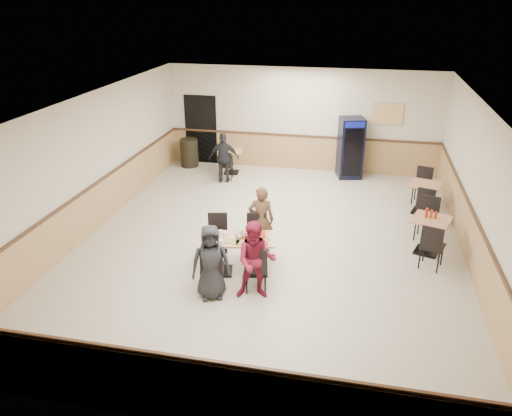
% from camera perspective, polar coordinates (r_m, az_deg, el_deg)
% --- Properties ---
extents(ground, '(10.00, 10.00, 0.00)m').
position_cam_1_polar(ground, '(10.71, 1.60, -4.08)').
color(ground, beige).
rests_on(ground, ground).
extents(room_shell, '(10.00, 10.00, 10.00)m').
position_cam_1_polar(room_shell, '(12.67, 11.70, 2.80)').
color(room_shell, silver).
rests_on(room_shell, ground).
extents(main_table, '(1.47, 0.95, 0.73)m').
position_cam_1_polar(main_table, '(9.45, -2.05, -4.78)').
color(main_table, black).
rests_on(main_table, ground).
extents(main_chairs, '(1.51, 1.81, 0.92)m').
position_cam_1_polar(main_chairs, '(9.46, -2.35, -4.90)').
color(main_chairs, black).
rests_on(main_chairs, ground).
extents(diner_woman_left, '(0.78, 0.65, 1.38)m').
position_cam_1_polar(diner_woman_left, '(8.66, -5.19, -6.19)').
color(diner_woman_left, black).
rests_on(diner_woman_left, ground).
extents(diner_woman_right, '(0.79, 0.66, 1.44)m').
position_cam_1_polar(diner_woman_right, '(8.60, -0.00, -6.03)').
color(diner_woman_right, maroon).
rests_on(diner_woman_right, ground).
extents(diner_man_opposite, '(0.57, 0.42, 1.44)m').
position_cam_1_polar(diner_man_opposite, '(10.08, 0.59, -1.38)').
color(diner_man_opposite, brown).
rests_on(diner_man_opposite, ground).
extents(lone_diner, '(0.87, 0.48, 1.41)m').
position_cam_1_polar(lone_diner, '(13.93, -3.68, 5.72)').
color(lone_diner, black).
rests_on(lone_diner, ground).
extents(tabletop_clutter, '(1.19, 0.75, 0.12)m').
position_cam_1_polar(tabletop_clutter, '(9.29, -1.53, -3.42)').
color(tabletop_clutter, '#B01D0B').
rests_on(tabletop_clutter, main_table).
extents(side_table_near, '(0.90, 0.90, 0.76)m').
position_cam_1_polar(side_table_near, '(10.73, 19.23, -2.41)').
color(side_table_near, black).
rests_on(side_table_near, ground).
extents(side_table_near_chair_south, '(0.57, 0.57, 0.97)m').
position_cam_1_polar(side_table_near_chair_south, '(10.20, 19.55, -4.01)').
color(side_table_near_chair_south, black).
rests_on(side_table_near_chair_south, ground).
extents(side_table_near_chair_north, '(0.57, 0.57, 0.97)m').
position_cam_1_polar(side_table_near_chair_north, '(11.29, 18.91, -1.19)').
color(side_table_near_chair_north, black).
rests_on(side_table_near_chair_north, ground).
extents(side_table_far, '(0.87, 0.87, 0.74)m').
position_cam_1_polar(side_table_far, '(12.65, 18.67, 1.58)').
color(side_table_far, black).
rests_on(side_table_far, ground).
extents(side_table_far_chair_south, '(0.55, 0.55, 0.94)m').
position_cam_1_polar(side_table_far_chair_south, '(12.11, 18.91, 0.44)').
color(side_table_far_chair_south, black).
rests_on(side_table_far_chair_south, ground).
extents(side_table_far_chair_north, '(0.55, 0.55, 0.94)m').
position_cam_1_polar(side_table_far_chair_north, '(13.21, 18.42, 2.43)').
color(side_table_far_chair_north, black).
rests_on(side_table_far_chair_north, ground).
extents(condiment_caddy, '(0.23, 0.06, 0.20)m').
position_cam_1_polar(condiment_caddy, '(10.64, 19.28, -0.61)').
color(condiment_caddy, red).
rests_on(condiment_caddy, side_table_near).
extents(back_table, '(0.71, 0.71, 0.69)m').
position_cam_1_polar(back_table, '(14.72, -2.85, 5.72)').
color(back_table, black).
rests_on(back_table, ground).
extents(back_table_chair_lone, '(0.45, 0.45, 0.87)m').
position_cam_1_polar(back_table_chair_lone, '(14.22, -3.41, 4.97)').
color(back_table_chair_lone, black).
rests_on(back_table_chair_lone, ground).
extents(pepsi_cooler, '(0.80, 0.80, 1.73)m').
position_cam_1_polar(pepsi_cooler, '(14.52, 10.74, 6.76)').
color(pepsi_cooler, black).
rests_on(pepsi_cooler, ground).
extents(trash_bin, '(0.54, 0.54, 0.85)m').
position_cam_1_polar(trash_bin, '(15.46, -7.63, 6.29)').
color(trash_bin, black).
rests_on(trash_bin, ground).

